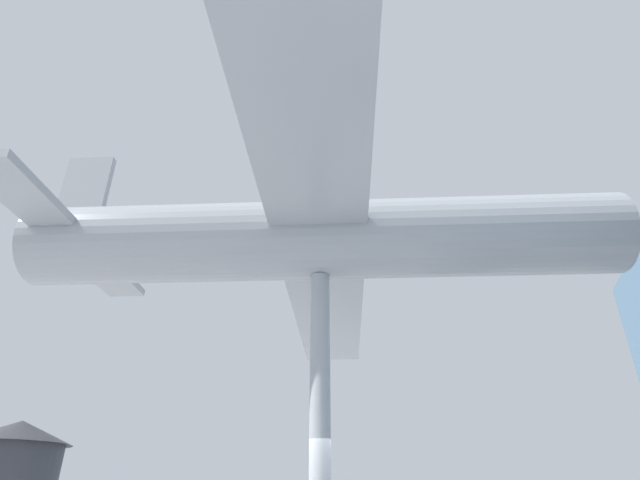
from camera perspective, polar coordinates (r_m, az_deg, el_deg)
support_pylon_central at (r=9.86m, az=0.00°, el=-19.65°), size 0.40×0.40×5.75m
suspended_airplane at (r=11.04m, az=0.85°, el=0.09°), size 19.96×14.45×3.30m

